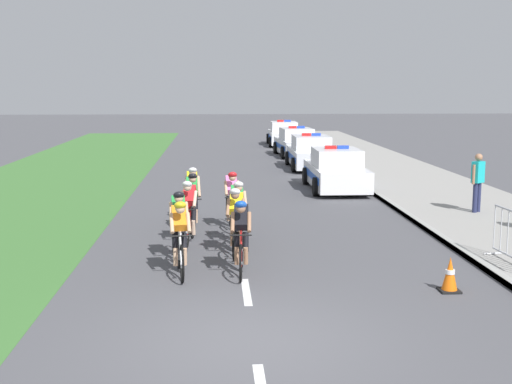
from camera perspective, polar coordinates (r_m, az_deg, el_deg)
ground_plane at (r=9.95m, az=-0.18°, el=-12.60°), size 160.00×160.00×0.00m
sidewalk_slab at (r=24.71m, az=14.45°, el=0.34°), size 4.52×60.00×0.12m
kerb_edge at (r=24.13m, az=9.52°, el=0.31°), size 0.16×60.00×0.13m
grass_verge at (r=24.37m, az=-18.62°, el=-0.10°), size 7.00×60.00×0.01m
lane_markings_centre at (r=16.03m, az=-1.50°, el=-4.19°), size 0.14×17.60×0.01m
cyclist_lead at (r=13.04m, az=-6.52°, el=-3.79°), size 0.46×1.72×1.56m
cyclist_second at (r=13.03m, az=-1.28°, el=-3.74°), size 0.43×1.72×1.56m
cyclist_third at (r=14.22m, az=-6.60°, el=-2.72°), size 0.44×1.72×1.56m
cyclist_fourth at (r=14.56m, az=-1.70°, el=-2.39°), size 0.45×1.72×1.56m
cyclist_fifth at (r=15.71m, az=-5.72°, el=-1.59°), size 0.45×1.72×1.56m
cyclist_sixth at (r=15.57m, az=-1.58°, el=-1.64°), size 0.43×1.72×1.56m
cyclist_seventh at (r=17.07m, az=-5.45°, el=-0.73°), size 0.45×1.72×1.56m
cyclist_eighth at (r=17.27m, az=-2.09°, el=-0.58°), size 0.43×1.72×1.56m
cyclist_ninth at (r=18.25m, az=-5.44°, el=-0.10°), size 0.44×1.72×1.56m
police_car_nearest at (r=23.97m, az=6.83°, el=1.80°), size 2.02×4.41×1.59m
police_car_second at (r=30.17m, az=4.69°, el=3.31°), size 2.03×4.42×1.59m
police_car_third at (r=35.57m, az=3.45°, el=4.19°), size 2.17×4.48×1.59m
police_car_furthest at (r=41.98m, az=2.38°, el=4.93°), size 2.08×4.44×1.59m
traffic_cone_near at (r=12.58m, az=16.23°, el=-6.81°), size 0.36×0.36×0.64m
spectator_middle at (r=19.89m, az=18.41°, el=1.10°), size 0.46×0.39×1.68m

